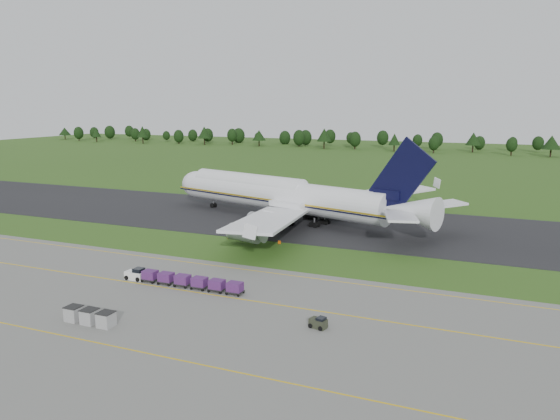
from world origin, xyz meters
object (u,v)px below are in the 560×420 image
at_px(aircraft, 284,195).
at_px(uld_row, 90,316).
at_px(baggage_train, 181,280).
at_px(utility_cart, 318,323).
at_px(edge_markers, 254,240).

xyz_separation_m(aircraft, uld_row, (1.45, -63.07, -4.63)).
height_order(baggage_train, utility_cart, baggage_train).
height_order(utility_cart, uld_row, uld_row).
xyz_separation_m(utility_cart, uld_row, (-25.11, -9.17, 0.36)).
height_order(uld_row, edge_markers, uld_row).
bearing_deg(edge_markers, baggage_train, -86.49).
height_order(aircraft, edge_markers, aircraft).
distance_m(aircraft, baggage_train, 47.90).
bearing_deg(utility_cart, baggage_train, 164.30).
distance_m(uld_row, edge_markers, 43.01).
relative_size(utility_cart, uld_row, 0.33).
height_order(aircraft, baggage_train, aircraft).
xyz_separation_m(aircraft, edge_markers, (2.18, -20.07, -5.30)).
relative_size(aircraft, utility_cart, 32.05).
height_order(aircraft, utility_cart, aircraft).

